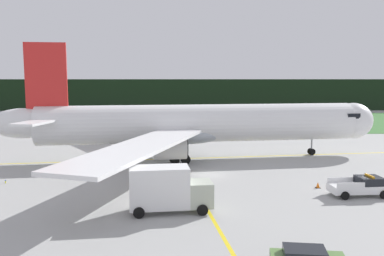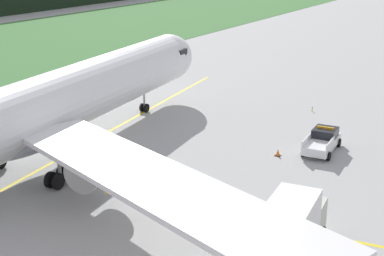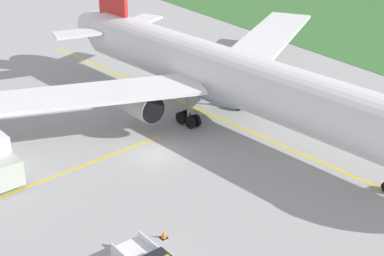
{
  "view_description": "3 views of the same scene",
  "coord_description": "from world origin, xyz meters",
  "px_view_note": "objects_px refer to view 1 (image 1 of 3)",
  "views": [
    {
      "loc": [
        -2.33,
        -44.32,
        10.86
      ],
      "look_at": [
        -1.65,
        10.14,
        4.0
      ],
      "focal_mm": 37.77,
      "sensor_mm": 36.0,
      "label": 1
    },
    {
      "loc": [
        -30.82,
        -22.62,
        16.98
      ],
      "look_at": [
        6.08,
        0.01,
        2.75
      ],
      "focal_mm": 52.98,
      "sensor_mm": 36.0,
      "label": 2
    },
    {
      "loc": [
        36.28,
        -20.86,
        22.07
      ],
      "look_at": [
        4.22,
        1.0,
        3.8
      ],
      "focal_mm": 51.42,
      "sensor_mm": 36.0,
      "label": 3
    }
  ],
  "objects_px": {
    "ops_pickup_truck": "(361,186)",
    "apron_cone": "(318,185)",
    "airliner": "(194,124)",
    "catering_truck": "(167,189)"
  },
  "relations": [
    {
      "from": "apron_cone",
      "to": "ops_pickup_truck",
      "type": "bearing_deg",
      "value": -41.39
    },
    {
      "from": "apron_cone",
      "to": "catering_truck",
      "type": "bearing_deg",
      "value": -154.17
    },
    {
      "from": "ops_pickup_truck",
      "to": "apron_cone",
      "type": "distance_m",
      "value": 4.18
    },
    {
      "from": "ops_pickup_truck",
      "to": "airliner",
      "type": "bearing_deg",
      "value": 130.72
    },
    {
      "from": "airliner",
      "to": "catering_truck",
      "type": "relative_size",
      "value": 7.55
    },
    {
      "from": "ops_pickup_truck",
      "to": "catering_truck",
      "type": "xyz_separation_m",
      "value": [
        -17.63,
        -4.3,
        1.04
      ]
    },
    {
      "from": "ops_pickup_truck",
      "to": "catering_truck",
      "type": "distance_m",
      "value": 18.18
    },
    {
      "from": "catering_truck",
      "to": "apron_cone",
      "type": "distance_m",
      "value": 16.23
    },
    {
      "from": "ops_pickup_truck",
      "to": "apron_cone",
      "type": "xyz_separation_m",
      "value": [
        -3.1,
        2.73,
        -0.62
      ]
    },
    {
      "from": "airliner",
      "to": "ops_pickup_truck",
      "type": "bearing_deg",
      "value": -49.28
    }
  ]
}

